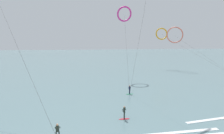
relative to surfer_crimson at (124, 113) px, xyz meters
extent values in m
cube|color=slate|center=(-0.01, 94.44, -0.78)|extent=(400.00, 200.00, 0.08)
ellipsoid|color=red|center=(0.00, -0.01, -0.71)|extent=(1.40, 0.40, 0.06)
cylinder|color=#1E2823|center=(-0.01, -0.15, -0.28)|extent=(0.12, 0.12, 0.80)
cylinder|color=#1E2823|center=(0.01, 0.13, -0.28)|extent=(0.12, 0.12, 0.80)
cube|color=#1E2823|center=(0.00, -0.01, 0.43)|extent=(0.23, 0.34, 0.62)
sphere|color=tan|center=(0.00, -0.01, 0.85)|extent=(0.22, 0.22, 0.22)
cylinder|color=#1E2823|center=(-0.02, -0.11, 0.48)|extent=(0.51, 0.13, 0.39)
cylinder|color=#1E2823|center=(0.02, 0.33, 0.48)|extent=(0.51, 0.13, 0.39)
cube|color=#1E2823|center=(-7.60, -3.77, 0.43)|extent=(0.34, 0.24, 0.62)
sphere|color=tan|center=(-7.60, -3.77, 0.85)|extent=(0.22, 0.22, 0.22)
cylinder|color=#1E2823|center=(-7.82, -3.67, 0.48)|extent=(0.15, 0.51, 0.39)
cylinder|color=#1E2823|center=(-7.38, -3.62, 0.48)|extent=(0.15, 0.51, 0.39)
ellipsoid|color=#199351|center=(3.46, 10.62, -0.71)|extent=(1.40, 0.40, 0.06)
cylinder|color=#191E38|center=(3.47, 10.48, -0.28)|extent=(0.12, 0.12, 0.80)
cylinder|color=#191E38|center=(3.45, 10.76, -0.28)|extent=(0.12, 0.12, 0.80)
cube|color=#191E38|center=(3.46, 10.62, 0.43)|extent=(0.22, 0.33, 0.62)
sphere|color=tan|center=(3.46, 10.62, 0.85)|extent=(0.22, 0.22, 0.22)
cylinder|color=#191E38|center=(3.47, 10.52, 0.48)|extent=(0.51, 0.13, 0.39)
cylinder|color=#191E38|center=(3.44, 10.96, 0.48)|extent=(0.51, 0.13, 0.39)
torus|color=#CC288E|center=(6.22, 27.42, 16.01)|extent=(4.17, 1.83, 4.02)
cylinder|color=#3F3F3F|center=(4.84, 19.02, 7.49)|extent=(2.79, 16.82, 16.64)
cylinder|color=#3F3F3F|center=(-13.90, 4.98, 9.32)|extent=(12.62, 17.52, 20.30)
cylinder|color=#3F3F3F|center=(4.35, 8.62, 8.50)|extent=(1.81, 4.02, 18.64)
torus|color=orange|center=(23.67, 42.86, 11.57)|extent=(4.47, 1.59, 4.39)
cylinder|color=#3F3F3F|center=(24.17, 21.09, 5.27)|extent=(1.03, 43.56, 12.19)
torus|color=#EA7260|center=(26.45, 38.36, 11.02)|extent=(4.91, 4.36, 5.58)
cylinder|color=#3F3F3F|center=(24.98, 19.05, 5.01)|extent=(2.97, 38.62, 11.67)
cube|color=white|center=(9.01, -5.33, -0.76)|extent=(11.75, 0.52, 0.12)
cube|color=white|center=(3.13, -4.34, -0.76)|extent=(13.10, 0.64, 0.12)
camera|label=1|loc=(-5.09, -21.62, 8.95)|focal=29.82mm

